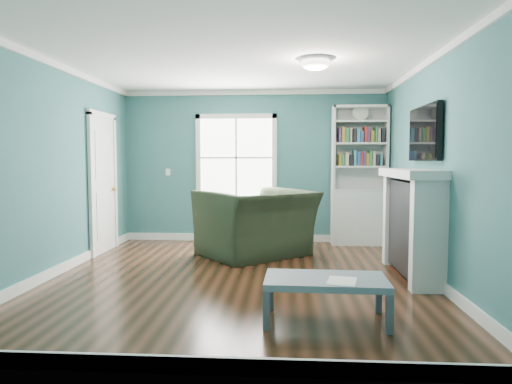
{
  "coord_description": "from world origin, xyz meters",
  "views": [
    {
      "loc": [
        0.56,
        -5.36,
        1.41
      ],
      "look_at": [
        0.18,
        0.4,
        1.0
      ],
      "focal_mm": 32.0,
      "sensor_mm": 36.0,
      "label": 1
    }
  ],
  "objects": [
    {
      "name": "recliner",
      "position": [
        0.13,
        1.27,
        0.65
      ],
      "size": [
        1.76,
        1.69,
        1.3
      ],
      "primitive_type": "imported",
      "rotation": [
        0.0,
        0.0,
        -2.45
      ],
      "color": "black",
      "rests_on": "ground"
    },
    {
      "name": "fireplace",
      "position": [
        2.08,
        0.2,
        0.64
      ],
      "size": [
        0.44,
        1.58,
        1.3
      ],
      "color": "black",
      "rests_on": "ground"
    },
    {
      "name": "coffee_table",
      "position": [
        0.91,
        -1.42,
        0.33
      ],
      "size": [
        1.07,
        0.61,
        0.38
      ],
      "rotation": [
        0.0,
        0.0,
        -0.03
      ],
      "color": "#454B53",
      "rests_on": "ground"
    },
    {
      "name": "tv",
      "position": [
        2.2,
        0.2,
        1.72
      ],
      "size": [
        0.06,
        1.1,
        0.65
      ],
      "primitive_type": "cube",
      "color": "black",
      "rests_on": "fireplace"
    },
    {
      "name": "window",
      "position": [
        -0.3,
        2.49,
        1.45
      ],
      "size": [
        1.4,
        0.06,
        1.5
      ],
      "color": "white",
      "rests_on": "room_walls"
    },
    {
      "name": "floor",
      "position": [
        0.0,
        0.0,
        0.0
      ],
      "size": [
        5.0,
        5.0,
        0.0
      ],
      "primitive_type": "plane",
      "color": "black",
      "rests_on": "ground"
    },
    {
      "name": "bookshelf",
      "position": [
        1.77,
        2.3,
        0.92
      ],
      "size": [
        0.9,
        0.35,
        2.31
      ],
      "color": "silver",
      "rests_on": "ground"
    },
    {
      "name": "ceiling_fixture",
      "position": [
        0.9,
        0.1,
        2.55
      ],
      "size": [
        0.38,
        0.38,
        0.15
      ],
      "color": "white",
      "rests_on": "room_walls"
    },
    {
      "name": "paper_sheet",
      "position": [
        1.03,
        -1.53,
        0.39
      ],
      "size": [
        0.29,
        0.34,
        0.0
      ],
      "primitive_type": "cube",
      "rotation": [
        0.0,
        0.0,
        -0.21
      ],
      "color": "white",
      "rests_on": "coffee_table"
    },
    {
      "name": "door",
      "position": [
        -2.22,
        1.4,
        1.07
      ],
      "size": [
        0.12,
        0.98,
        2.17
      ],
      "color": "silver",
      "rests_on": "ground"
    },
    {
      "name": "light_switch",
      "position": [
        -1.5,
        2.48,
        1.2
      ],
      "size": [
        0.08,
        0.01,
        0.12
      ],
      "primitive_type": "cube",
      "color": "white",
      "rests_on": "room_walls"
    },
    {
      "name": "room_walls",
      "position": [
        0.0,
        0.0,
        1.58
      ],
      "size": [
        5.0,
        5.0,
        5.0
      ],
      "color": "#336467",
      "rests_on": "ground"
    },
    {
      "name": "trim",
      "position": [
        0.0,
        0.0,
        1.24
      ],
      "size": [
        4.5,
        5.0,
        2.6
      ],
      "color": "white",
      "rests_on": "ground"
    }
  ]
}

